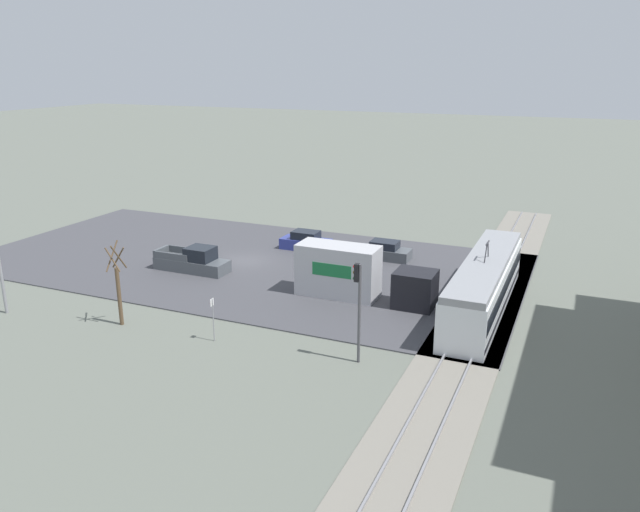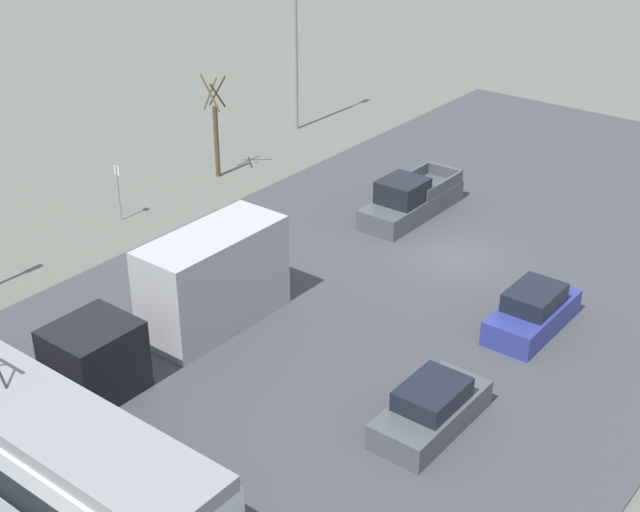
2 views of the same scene
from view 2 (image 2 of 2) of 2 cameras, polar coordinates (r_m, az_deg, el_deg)
ground_plane at (r=37.11m, az=8.67°, el=-0.13°), size 320.00×320.00×0.00m
road_surface at (r=37.10m, az=8.67°, el=-0.08°), size 21.99×43.18×0.08m
light_rail_tram at (r=25.93m, az=-19.76°, el=-10.46°), size 15.42×2.74×4.48m
box_truck at (r=30.81m, az=-8.49°, el=-2.58°), size 2.35×9.43×3.52m
pickup_truck at (r=40.22m, az=5.81°, el=3.57°), size 1.95×5.84×1.94m
sedan_car_0 at (r=32.35m, az=13.45°, el=-3.51°), size 1.83×4.23×1.59m
sedan_car_1 at (r=27.09m, az=7.14°, el=-9.71°), size 1.84×4.20×1.47m
street_tree at (r=44.32m, az=-6.68°, el=7.94°), size 1.22×1.01×5.18m
street_lamp_near_crossing at (r=50.32m, az=-1.42°, el=13.60°), size 0.36×1.95×8.73m
no_parking_sign at (r=40.43m, az=-12.79°, el=4.28°), size 0.32×0.08×2.59m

